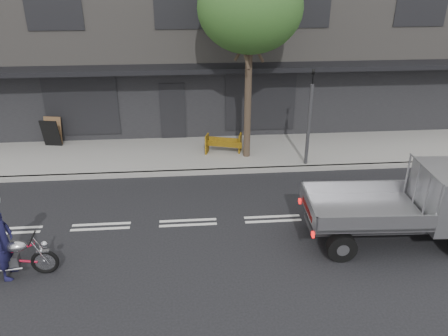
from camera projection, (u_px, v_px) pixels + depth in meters
ground at (188, 223)px, 12.21m from camera, size 80.00×80.00×0.00m
sidewalk at (187, 154)px, 16.42m from camera, size 32.00×3.20×0.15m
kerb at (187, 173)px, 14.98m from camera, size 32.00×0.20×0.15m
building_main at (183, 24)px, 20.71m from camera, size 26.00×10.00×8.00m
street_tree at (250, 9)px, 13.93m from camera, size 3.40×3.40×6.74m
traffic_light_pole at (309, 123)px, 14.85m from camera, size 0.12×0.12×3.50m
motorcycle at (13, 257)px, 9.95m from camera, size 1.97×0.57×1.01m
rider at (3, 242)px, 9.77m from camera, size 0.47×0.69×1.85m
flatbed_ute at (437, 199)px, 11.01m from camera, size 4.60×2.07×2.09m
construction_barrier at (224, 145)px, 16.08m from camera, size 1.43×0.89×0.74m
sandwich_board at (51, 133)px, 16.70m from camera, size 0.75×0.56×1.07m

